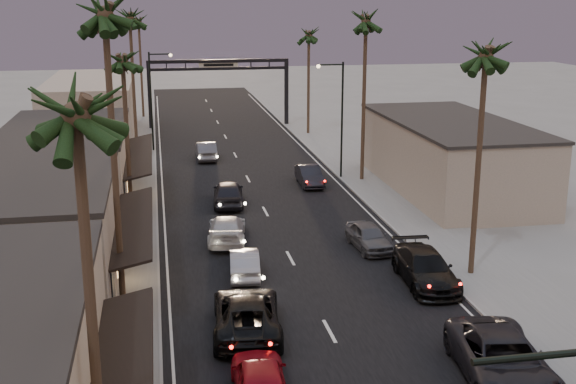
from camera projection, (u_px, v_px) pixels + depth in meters
name	position (u px, v px, depth m)	size (l,w,h in m)	color
ground	(259.00, 199.00, 50.43)	(200.00, 200.00, 0.00)	slate
road	(250.00, 182.00, 55.18)	(14.00, 120.00, 0.02)	black
sidewalk_left	(126.00, 166.00, 60.16)	(5.00, 92.00, 0.12)	slate
sidewalk_right	(346.00, 157.00, 63.47)	(5.00, 92.00, 0.12)	slate
storefront_mid	(29.00, 236.00, 34.16)	(8.00, 14.00, 5.50)	gray
storefront_far	(67.00, 166.00, 49.42)	(8.00, 16.00, 5.00)	tan
storefront_dist	(92.00, 109.00, 71.13)	(8.00, 20.00, 6.00)	gray
building_right	(450.00, 157.00, 52.22)	(8.00, 18.00, 5.00)	gray
arch	(219.00, 76.00, 77.48)	(15.20, 0.40, 7.27)	black
streetlight_right	(339.00, 111.00, 55.00)	(2.13, 0.30, 9.00)	black
streetlight_left	(154.00, 93.00, 64.93)	(2.13, 0.30, 9.00)	black
palm_la	(74.00, 97.00, 16.52)	(3.20, 3.20, 13.20)	#38281C
palm_lb	(104.00, 4.00, 28.36)	(3.20, 3.20, 15.20)	#38281C
palm_lc	(122.00, 54.00, 42.41)	(3.20, 3.20, 12.20)	#38281C
palm_ld	(129.00, 13.00, 59.95)	(3.20, 3.20, 14.20)	#38281C
palm_ra	(487.00, 46.00, 33.76)	(3.20, 3.20, 13.20)	#38281C
palm_rb	(366.00, 15.00, 52.50)	(3.20, 3.20, 14.20)	#38281C
palm_rc	(309.00, 31.00, 72.00)	(3.20, 3.20, 12.20)	#38281C
palm_far	(138.00, 18.00, 82.09)	(3.20, 3.20, 13.20)	#38281C
oncoming_red	(260.00, 381.00, 24.98)	(1.92, 4.78, 1.63)	maroon
oncoming_pickup	(247.00, 314.00, 30.23)	(2.75, 5.97, 1.66)	black
oncoming_silver	(244.00, 263.00, 36.48)	(1.45, 4.15, 1.37)	gray
oncoming_white	(227.00, 229.00, 41.63)	(2.09, 5.13, 1.49)	#AFAFAF
oncoming_dgrey	(228.00, 193.00, 48.89)	(2.00, 4.97, 1.69)	black
oncoming_grey_far	(206.00, 151.00, 62.76)	(1.64, 4.70, 1.55)	#4E4D52
curbside_near	(503.00, 360.00, 26.22)	(2.96, 6.41, 1.78)	black
curbside_black	(425.00, 268.00, 35.34)	(2.30, 5.66, 1.64)	black
curbside_grey	(369.00, 237.00, 40.37)	(1.69, 4.20, 1.43)	#454549
curbside_far	(309.00, 176.00, 54.13)	(1.54, 4.43, 1.46)	black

